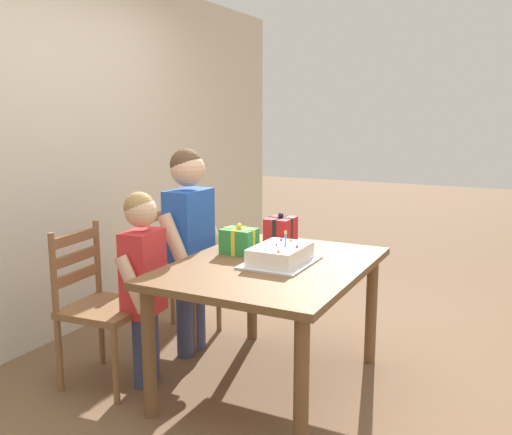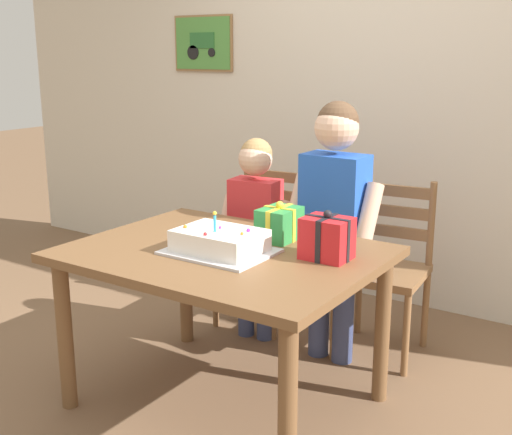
{
  "view_description": "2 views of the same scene",
  "coord_description": "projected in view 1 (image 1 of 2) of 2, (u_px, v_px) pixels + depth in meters",
  "views": [
    {
      "loc": [
        -2.71,
        -1.28,
        1.55
      ],
      "look_at": [
        0.09,
        0.14,
        0.97
      ],
      "focal_mm": 39.12,
      "sensor_mm": 36.0,
      "label": 1
    },
    {
      "loc": [
        1.61,
        -2.18,
        1.57
      ],
      "look_at": [
        0.1,
        0.1,
        0.87
      ],
      "focal_mm": 45.71,
      "sensor_mm": 36.0,
      "label": 2
    }
  ],
  "objects": [
    {
      "name": "gift_box_beside_cake",
      "position": [
        239.0,
        241.0,
        3.3
      ],
      "size": [
        0.16,
        0.2,
        0.18
      ],
      "color": "#2D8E42",
      "rests_on": "dining_table"
    },
    {
      "name": "child_younger",
      "position": [
        143.0,
        269.0,
        3.15
      ],
      "size": [
        0.42,
        0.25,
        1.13
      ],
      "color": "#38426B",
      "rests_on": "ground"
    },
    {
      "name": "chair_left",
      "position": [
        100.0,
        305.0,
        3.21
      ],
      "size": [
        0.46,
        0.46,
        0.92
      ],
      "color": "brown",
      "rests_on": "ground"
    },
    {
      "name": "chair_right",
      "position": [
        176.0,
        272.0,
        3.88
      ],
      "size": [
        0.46,
        0.46,
        0.92
      ],
      "color": "brown",
      "rests_on": "ground"
    },
    {
      "name": "child_older",
      "position": [
        189.0,
        231.0,
        3.54
      ],
      "size": [
        0.49,
        0.28,
        1.34
      ],
      "color": "#38426B",
      "rests_on": "ground"
    },
    {
      "name": "gift_box_red_large",
      "position": [
        281.0,
        231.0,
        3.51
      ],
      "size": [
        0.2,
        0.16,
        0.21
      ],
      "color": "red",
      "rests_on": "dining_table"
    },
    {
      "name": "birthday_cake",
      "position": [
        280.0,
        255.0,
        3.08
      ],
      "size": [
        0.44,
        0.34,
        0.19
      ],
      "color": "silver",
      "rests_on": "dining_table"
    },
    {
      "name": "ground_plane",
      "position": [
        271.0,
        386.0,
        3.23
      ],
      "size": [
        20.0,
        20.0,
        0.0
      ],
      "primitive_type": "plane",
      "color": "brown"
    },
    {
      "name": "dining_table",
      "position": [
        272.0,
        280.0,
        3.11
      ],
      "size": [
        1.31,
        1.0,
        0.74
      ],
      "color": "brown",
      "rests_on": "ground"
    },
    {
      "name": "back_wall",
      "position": [
        46.0,
        152.0,
        3.73
      ],
      "size": [
        6.4,
        0.11,
        2.6
      ],
      "color": "beige",
      "rests_on": "ground"
    }
  ]
}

